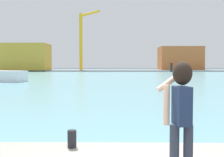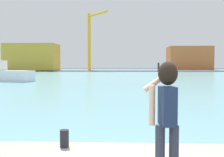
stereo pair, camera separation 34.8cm
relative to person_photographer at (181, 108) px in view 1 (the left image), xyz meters
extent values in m
plane|color=#334751|center=(-0.58, 50.03, -1.59)|extent=(220.00, 220.00, 0.00)
cube|color=#6BA8B2|center=(-0.58, 52.03, -1.58)|extent=(140.00, 100.00, 0.02)
cube|color=gray|center=(-0.58, 92.03, -1.41)|extent=(140.00, 20.00, 0.36)
cylinder|color=#2D3342|center=(-0.09, 0.00, -0.66)|extent=(0.14, 0.14, 0.82)
cylinder|color=#2D3342|center=(0.11, 0.00, -0.66)|extent=(0.14, 0.14, 0.82)
cube|color=#1E2D4C|center=(0.01, 0.00, 0.03)|extent=(0.24, 0.36, 0.56)
sphere|color=#E0B293|center=(0.01, 0.00, 0.49)|extent=(0.22, 0.22, 0.22)
ellipsoid|color=black|center=(0.01, -0.02, 0.50)|extent=(0.28, 0.26, 0.34)
cylinder|color=#E0B293|center=(-0.21, 0.00, 0.04)|extent=(0.09, 0.09, 0.58)
cylinder|color=#E0B293|center=(-0.07, 0.21, 0.41)|extent=(0.53, 0.15, 0.40)
cube|color=black|center=(-0.08, 0.33, 0.58)|extent=(0.02, 0.07, 0.14)
cylinder|color=black|center=(-1.84, 1.63, -0.89)|extent=(0.18, 0.18, 0.36)
cube|color=gold|center=(-30.15, 86.30, 2.90)|extent=(15.94, 9.71, 8.28)
cube|color=#B26633|center=(20.76, 93.95, 2.63)|extent=(13.85, 10.14, 7.72)
cylinder|color=yellow|center=(-11.92, 86.56, 7.64)|extent=(1.00, 1.00, 17.74)
cylinder|color=yellow|center=(-8.89, 82.57, 15.71)|extent=(6.62, 8.40, 0.70)
camera|label=1|loc=(-0.94, -4.16, 0.63)|focal=46.29mm
camera|label=2|loc=(-0.59, -4.15, 0.63)|focal=46.29mm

